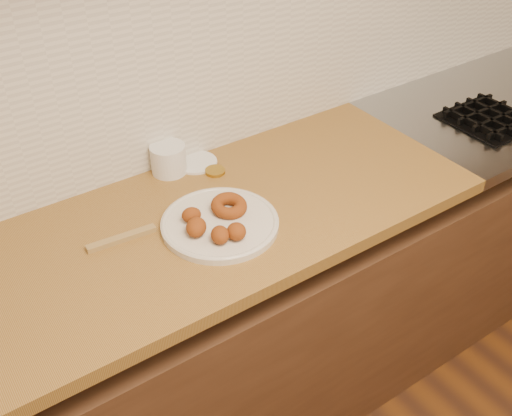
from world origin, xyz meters
The scene contains 10 objects.
base_cabinet centered at (0.00, 1.69, 0.39)m, with size 3.60×0.60×0.77m, color #50311E.
butcher_block centered at (-0.65, 1.69, 0.88)m, with size 2.30×0.62×0.04m, color olive.
backsplash centered at (0.00, 1.99, 1.20)m, with size 3.60×0.02×0.60m, color beige.
donut_plate centered at (-0.25, 1.63, 0.91)m, with size 0.31×0.31×0.02m, color beige.
ring_donut centered at (-0.21, 1.66, 0.93)m, with size 0.10×0.10×0.03m, color maroon.
fried_dough_chunks centered at (-0.30, 1.60, 0.94)m, with size 0.14×0.18×0.05m.
plastic_tub centered at (-0.24, 1.94, 0.94)m, with size 0.10×0.10×0.09m, color silver.
tub_lid centered at (-0.15, 1.93, 0.90)m, with size 0.13×0.13×0.01m, color white.
brass_jar_lid centered at (-0.13, 1.86, 0.91)m, with size 0.06×0.06×0.01m, color #AD882C.
wooden_utensil centered at (-0.49, 1.72, 0.91)m, with size 0.18×0.02×0.01m, color olive.
Camera 1 is at (-0.86, 0.57, 1.87)m, focal length 42.00 mm.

